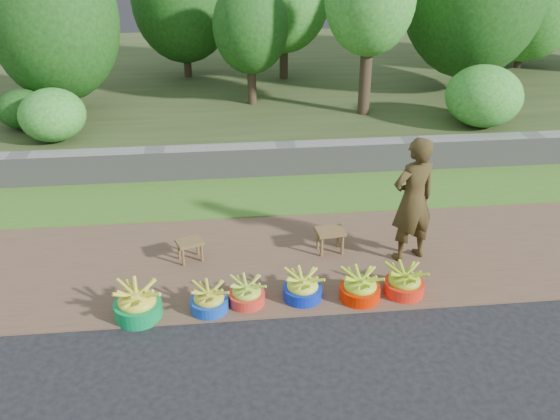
{
  "coord_description": "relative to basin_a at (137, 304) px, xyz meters",
  "views": [
    {
      "loc": [
        -1.14,
        -5.84,
        4.48
      ],
      "look_at": [
        -0.39,
        1.3,
        0.75
      ],
      "focal_mm": 40.0,
      "sensor_mm": 36.0,
      "label": 1
    }
  ],
  "objects": [
    {
      "name": "retaining_wall",
      "position": [
        2.17,
        3.89,
        0.09
      ],
      "size": [
        80.0,
        0.35,
        0.55
      ],
      "primitive_type": "cube",
      "color": "slate",
      "rests_on": "ground"
    },
    {
      "name": "basin_d",
      "position": [
        1.96,
        0.16,
        -0.03
      ],
      "size": [
        0.48,
        0.48,
        0.36
      ],
      "color": "#0B23A5",
      "rests_on": "ground"
    },
    {
      "name": "basin_c",
      "position": [
        1.28,
        0.12,
        -0.04
      ],
      "size": [
        0.44,
        0.44,
        0.33
      ],
      "color": "red",
      "rests_on": "ground"
    },
    {
      "name": "basin_e",
      "position": [
        2.65,
        0.08,
        -0.02
      ],
      "size": [
        0.5,
        0.5,
        0.37
      ],
      "color": "red",
      "rests_on": "ground"
    },
    {
      "name": "dirt_shoulder",
      "position": [
        2.17,
        1.04,
        -0.18
      ],
      "size": [
        80.0,
        2.5,
        0.02
      ],
      "primitive_type": "cube",
      "color": "brown",
      "rests_on": "ground"
    },
    {
      "name": "earth_bank",
      "position": [
        2.17,
        8.79,
        0.06
      ],
      "size": [
        80.0,
        10.0,
        0.5
      ],
      "primitive_type": "cube",
      "color": "#36431E",
      "rests_on": "ground"
    },
    {
      "name": "grass_verge",
      "position": [
        2.17,
        3.04,
        -0.17
      ],
      "size": [
        80.0,
        1.5,
        0.04
      ],
      "primitive_type": "cube",
      "color": "#427121",
      "rests_on": "ground"
    },
    {
      "name": "vendor_woman",
      "position": [
        3.5,
        0.94,
        0.7
      ],
      "size": [
        0.73,
        0.59,
        1.72
      ],
      "primitive_type": "imported",
      "rotation": [
        0.0,
        0.0,
        3.47
      ],
      "color": "black",
      "rests_on": "dirt_shoulder"
    },
    {
      "name": "basin_a",
      "position": [
        0.0,
        0.0,
        0.0
      ],
      "size": [
        0.56,
        0.56,
        0.42
      ],
      "color": "#07803D",
      "rests_on": "ground"
    },
    {
      "name": "basin_f",
      "position": [
        3.21,
        0.13,
        -0.02
      ],
      "size": [
        0.5,
        0.5,
        0.37
      ],
      "color": "red",
      "rests_on": "ground"
    },
    {
      "name": "basin_b",
      "position": [
        0.83,
        0.03,
        -0.03
      ],
      "size": [
        0.45,
        0.45,
        0.34
      ],
      "color": "#123FAC",
      "rests_on": "ground"
    },
    {
      "name": "stool_left",
      "position": [
        0.58,
        1.16,
        0.07
      ],
      "size": [
        0.41,
        0.36,
        0.3
      ],
      "rotation": [
        0.0,
        0.0,
        0.34
      ],
      "color": "brown",
      "rests_on": "dirt_shoulder"
    },
    {
      "name": "ground_plane",
      "position": [
        2.17,
        -0.21,
        -0.19
      ],
      "size": [
        120.0,
        120.0,
        0.0
      ],
      "primitive_type": "plane",
      "color": "black",
      "rests_on": "ground"
    },
    {
      "name": "stool_right",
      "position": [
        2.48,
        1.19,
        0.1
      ],
      "size": [
        0.41,
        0.33,
        0.33
      ],
      "rotation": [
        0.0,
        0.0,
        0.1
      ],
      "color": "brown",
      "rests_on": "dirt_shoulder"
    }
  ]
}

